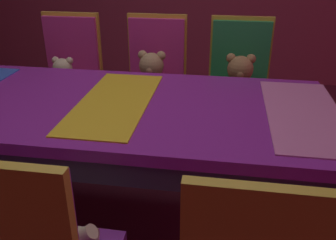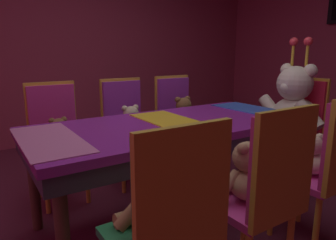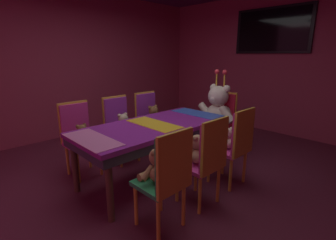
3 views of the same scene
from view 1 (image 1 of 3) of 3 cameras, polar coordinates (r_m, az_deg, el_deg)
name	(u,v)px [view 1 (image 1 of 3)]	position (r m, az deg, el deg)	size (l,w,h in m)	color
ground_plane	(123,225)	(2.14, -6.94, -15.84)	(7.90, 7.90, 0.00)	#591E33
banquet_table	(116,119)	(1.78, -8.03, 0.16)	(0.90, 2.02, 0.75)	purple
teddy_left_1	(48,233)	(1.27, -18.08, -16.31)	(0.24, 0.31, 0.30)	beige
chair_right_0	(238,77)	(2.55, 10.86, 6.56)	(0.42, 0.41, 0.98)	#268C4C
teddy_right_0	(239,84)	(2.41, 10.92, 5.51)	(0.27, 0.35, 0.33)	#9E7247
chair_right_1	(156,73)	(2.58, -1.92, 7.28)	(0.42, 0.41, 0.98)	#CC338C
teddy_right_1	(152,80)	(2.44, -2.57, 6.25)	(0.27, 0.35, 0.33)	tan
chair_right_2	(71,70)	(2.74, -14.74, 7.51)	(0.42, 0.41, 0.98)	#CC338C
teddy_right_2	(64,80)	(2.62, -15.86, 6.04)	(0.22, 0.28, 0.27)	beige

